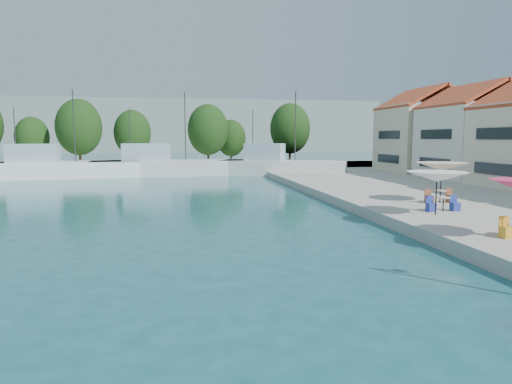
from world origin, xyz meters
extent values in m
cube|color=#A9A599|center=(-8.00, 67.00, 0.30)|extent=(90.00, 16.00, 0.60)
cube|color=gray|center=(-30.00, 160.00, 8.00)|extent=(180.00, 40.00, 16.00)
cube|color=gray|center=(40.00, 180.00, 6.00)|extent=(140.00, 40.00, 12.00)
cube|color=silver|center=(24.00, 42.00, 4.10)|extent=(8.00, 8.50, 7.00)
pyramid|color=#AC3026|center=(24.00, 42.00, 9.40)|extent=(8.40, 8.80, 1.80)
cube|color=beige|center=(24.00, 51.00, 4.35)|extent=(8.60, 8.50, 7.50)
pyramid|color=#AC3026|center=(24.00, 51.00, 9.90)|extent=(9.00, 8.80, 1.80)
cube|color=white|center=(-17.14, 56.08, 0.70)|extent=(17.53, 6.40, 2.20)
cube|color=#96ACB9|center=(-19.69, 55.78, 2.80)|extent=(5.50, 3.99, 2.00)
cylinder|color=#2D2D2D|center=(-15.44, 56.27, 5.80)|extent=(0.12, 0.12, 8.00)
cylinder|color=#2D2D2D|center=(-21.39, 55.58, 4.80)|extent=(0.10, 0.10, 6.00)
cube|color=silver|center=(-4.95, 57.40, 0.70)|extent=(18.37, 5.23, 2.20)
cube|color=#96ACB9|center=(-7.69, 57.33, 2.80)|extent=(5.57, 3.79, 2.00)
cylinder|color=#2D2D2D|center=(-3.13, 57.45, 5.80)|extent=(0.12, 0.12, 8.00)
cylinder|color=#2D2D2D|center=(-9.51, 57.28, 4.80)|extent=(0.10, 0.10, 6.00)
cube|color=silver|center=(8.07, 54.31, 0.70)|extent=(14.84, 9.69, 2.20)
cube|color=#96ACB9|center=(6.09, 55.25, 2.80)|extent=(5.21, 4.52, 2.00)
cylinder|color=#2D2D2D|center=(9.39, 53.69, 5.80)|extent=(0.12, 0.12, 8.00)
cylinder|color=#2D2D2D|center=(4.77, 55.88, 4.80)|extent=(0.10, 0.10, 6.00)
cylinder|color=#3F2B19|center=(-24.21, 71.39, 2.12)|extent=(0.36, 0.36, 3.04)
ellipsoid|color=#163511|center=(-24.21, 71.39, 4.55)|extent=(4.61, 4.61, 5.77)
cylinder|color=#3F2B19|center=(-17.41, 69.03, 2.65)|extent=(0.36, 0.36, 4.09)
ellipsoid|color=#163511|center=(-17.41, 69.03, 5.92)|extent=(6.22, 6.22, 7.78)
cylinder|color=#3F2B19|center=(-10.52, 71.93, 2.37)|extent=(0.36, 0.36, 3.53)
ellipsoid|color=#163511|center=(-10.52, 71.93, 5.19)|extent=(5.37, 5.37, 6.71)
cylinder|color=#3F2B19|center=(0.39, 68.71, 2.53)|extent=(0.36, 0.36, 3.86)
ellipsoid|color=#163511|center=(0.39, 68.71, 5.62)|extent=(5.87, 5.87, 7.34)
cylinder|color=#3F2B19|center=(4.04, 71.29, 2.07)|extent=(0.36, 0.36, 2.93)
ellipsoid|color=#163511|center=(4.04, 71.29, 4.41)|extent=(4.46, 4.46, 5.57)
cylinder|color=#3F2B19|center=(13.14, 70.86, 2.63)|extent=(0.36, 0.36, 4.06)
ellipsoid|color=#163511|center=(13.14, 70.86, 5.88)|extent=(6.18, 6.18, 7.72)
cylinder|color=black|center=(8.52, 22.95, 1.70)|extent=(0.06, 0.06, 2.20)
cone|color=white|center=(8.52, 22.95, 2.55)|extent=(3.10, 3.10, 0.50)
cylinder|color=black|center=(11.52, 27.34, 1.80)|extent=(0.06, 0.06, 2.40)
cone|color=beige|center=(11.52, 27.34, 2.75)|extent=(3.12, 3.12, 0.50)
cube|color=gold|center=(8.29, 17.61, 0.83)|extent=(0.42, 0.42, 0.46)
cylinder|color=black|center=(9.59, 23.96, 0.97)|extent=(0.06, 0.06, 0.74)
cylinder|color=#C6B591|center=(9.59, 23.96, 1.34)|extent=(0.70, 0.70, 0.04)
cube|color=#253596|center=(10.29, 23.96, 0.83)|extent=(0.42, 0.42, 0.46)
cube|color=#253596|center=(8.89, 23.96, 0.83)|extent=(0.42, 0.42, 0.46)
cylinder|color=black|center=(11.23, 26.89, 0.97)|extent=(0.06, 0.06, 0.74)
cylinder|color=#C6B591|center=(11.23, 26.89, 1.34)|extent=(0.70, 0.70, 0.04)
cube|color=brown|center=(11.93, 26.89, 0.83)|extent=(0.42, 0.42, 0.46)
cube|color=brown|center=(10.53, 26.89, 0.83)|extent=(0.42, 0.42, 0.46)
camera|label=1|loc=(-4.40, 2.13, 4.50)|focal=32.00mm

